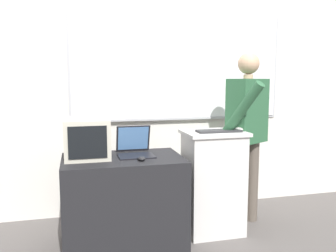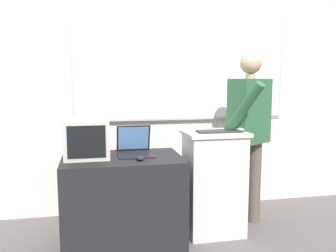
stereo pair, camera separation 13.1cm
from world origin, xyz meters
name	(u,v)px [view 2 (the right image)]	position (x,y,z in m)	size (l,w,h in m)	color
back_wall	(160,72)	(0.01, 1.30, 1.48)	(6.40, 0.17, 2.96)	silver
lectern_podium	(214,182)	(0.36, 0.53, 0.47)	(0.55, 0.44, 0.94)	silver
side_desk	(123,201)	(-0.48, 0.45, 0.38)	(0.98, 0.64, 0.76)	black
person_presenter	(249,128)	(0.74, 0.64, 0.95)	(0.57, 0.68, 1.65)	brown
laptop	(134,145)	(-0.36, 0.56, 0.84)	(0.30, 0.32, 0.25)	black
wireless_keyboard	(219,131)	(0.38, 0.48, 0.95)	(0.39, 0.15, 0.02)	#2D2D30
computer_mouse_by_laptop	(140,158)	(-0.35, 0.31, 0.78)	(0.06, 0.10, 0.03)	black
computer_mouse_by_keyboard	(240,130)	(0.58, 0.48, 0.96)	(0.06, 0.10, 0.03)	silver
crt_monitor	(87,137)	(-0.76, 0.54, 0.93)	(0.36, 0.43, 0.32)	beige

